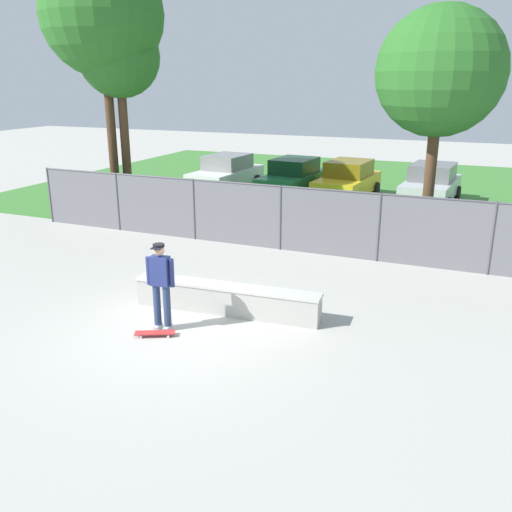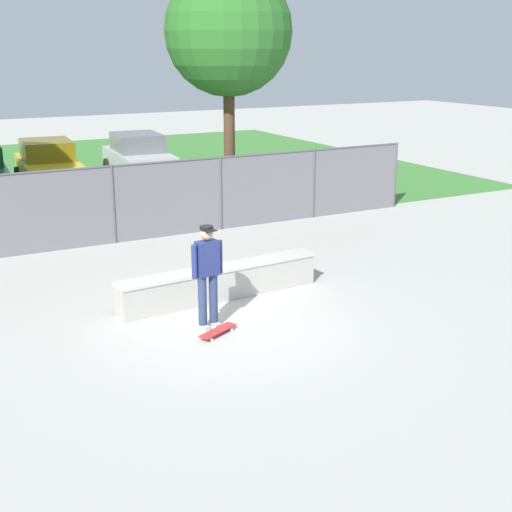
{
  "view_description": "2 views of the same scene",
  "coord_description": "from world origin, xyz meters",
  "px_view_note": "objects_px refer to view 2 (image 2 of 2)",
  "views": [
    {
      "loc": [
        5.45,
        -8.79,
        4.91
      ],
      "look_at": [
        1.08,
        1.67,
        1.25
      ],
      "focal_mm": 38.42,
      "sensor_mm": 36.0,
      "label": 1
    },
    {
      "loc": [
        -4.97,
        -10.52,
        4.72
      ],
      "look_at": [
        1.1,
        0.78,
        0.91
      ],
      "focal_mm": 49.59,
      "sensor_mm": 36.0,
      "label": 2
    }
  ],
  "objects_px": {
    "skateboard": "(218,331)",
    "tree_mid": "(228,32)",
    "car_silver": "(139,156)",
    "concrete_ledge": "(221,283)",
    "skateboarder": "(207,272)",
    "car_yellow": "(48,165)"
  },
  "relations": [
    {
      "from": "skateboard",
      "to": "tree_mid",
      "type": "relative_size",
      "value": 0.12
    },
    {
      "from": "concrete_ledge",
      "to": "skateboarder",
      "type": "bearing_deg",
      "value": -123.52
    },
    {
      "from": "skateboarder",
      "to": "tree_mid",
      "type": "xyz_separation_m",
      "value": [
        4.29,
        7.85,
        4.06
      ]
    },
    {
      "from": "skateboard",
      "to": "car_silver",
      "type": "height_order",
      "value": "car_silver"
    },
    {
      "from": "car_yellow",
      "to": "concrete_ledge",
      "type": "bearing_deg",
      "value": -88.12
    },
    {
      "from": "car_silver",
      "to": "concrete_ledge",
      "type": "bearing_deg",
      "value": -102.63
    },
    {
      "from": "skateboarder",
      "to": "skateboard",
      "type": "distance_m",
      "value": 1.02
    },
    {
      "from": "tree_mid",
      "to": "car_yellow",
      "type": "bearing_deg",
      "value": 121.98
    },
    {
      "from": "tree_mid",
      "to": "car_yellow",
      "type": "distance_m",
      "value": 8.45
    },
    {
      "from": "tree_mid",
      "to": "concrete_ledge",
      "type": "bearing_deg",
      "value": -117.66
    },
    {
      "from": "skateboarder",
      "to": "car_silver",
      "type": "xyz_separation_m",
      "value": [
        3.79,
        14.43,
        -0.19
      ]
    },
    {
      "from": "skateboard",
      "to": "car_silver",
      "type": "bearing_deg",
      "value": 75.67
    },
    {
      "from": "concrete_ledge",
      "to": "skateboarder",
      "type": "height_order",
      "value": "skateboarder"
    },
    {
      "from": "car_yellow",
      "to": "car_silver",
      "type": "relative_size",
      "value": 1.0
    },
    {
      "from": "skateboarder",
      "to": "concrete_ledge",
      "type": "bearing_deg",
      "value": 56.48
    },
    {
      "from": "skateboarder",
      "to": "car_yellow",
      "type": "relative_size",
      "value": 0.43
    },
    {
      "from": "car_silver",
      "to": "tree_mid",
      "type": "bearing_deg",
      "value": -85.68
    },
    {
      "from": "skateboard",
      "to": "tree_mid",
      "type": "height_order",
      "value": "tree_mid"
    },
    {
      "from": "car_silver",
      "to": "car_yellow",
      "type": "bearing_deg",
      "value": -173.32
    },
    {
      "from": "concrete_ledge",
      "to": "car_yellow",
      "type": "bearing_deg",
      "value": 91.88
    },
    {
      "from": "concrete_ledge",
      "to": "car_silver",
      "type": "height_order",
      "value": "car_silver"
    },
    {
      "from": "car_yellow",
      "to": "skateboard",
      "type": "bearing_deg",
      "value": -91.61
    }
  ]
}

